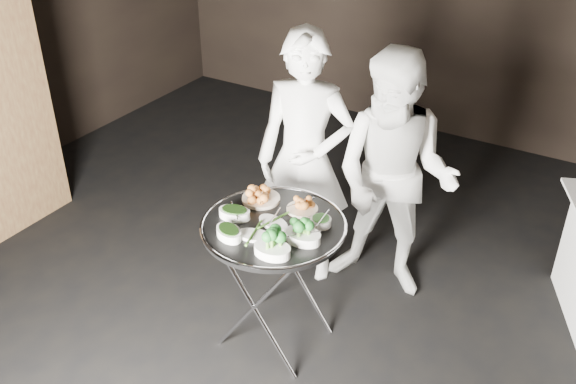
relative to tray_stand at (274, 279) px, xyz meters
The scene contains 15 objects.
floor 0.53m from the tray_stand, 107.19° to the right, with size 6.00×7.00×0.05m, color black.
tray_stand is the anchor object (origin of this frame).
serving_tray 0.36m from the tray_stand, ahead, with size 0.79×0.79×0.04m.
potato_plate_a 0.48m from the tray_stand, 138.44° to the left, with size 0.22×0.22×0.08m.
potato_plate_b 0.45m from the tray_stand, 73.12° to the left, with size 0.18×0.18×0.06m.
greens_bowl 0.48m from the tray_stand, 29.64° to the left, with size 0.11×0.11×0.07m.
asparagus_plate_a 0.39m from the tray_stand, 96.54° to the right, with size 0.22×0.15×0.04m.
asparagus_plate_b 0.42m from the tray_stand, 99.30° to the right, with size 0.21×0.15×0.04m.
spinach_bowl_a 0.46m from the tray_stand, 167.15° to the right, with size 0.20×0.15×0.07m.
spinach_bowl_b 0.48m from the tray_stand, 122.10° to the right, with size 0.20×0.17×0.07m.
broccoli_bowl_a 0.46m from the tray_stand, 12.62° to the right, with size 0.20×0.15×0.08m.
broccoli_bowl_b 0.49m from the tray_stand, 58.97° to the right, with size 0.21×0.16×0.08m.
serving_utensils 0.42m from the tray_stand, 76.29° to the left, with size 0.57×0.41×0.01m.
waiter_left 0.82m from the tray_stand, 106.39° to the left, with size 0.61×0.40×1.68m, color white.
waiter_right 0.96m from the tray_stand, 66.49° to the left, with size 0.79×0.61×1.62m, color white.
Camera 1 is at (1.62, -2.18, 2.75)m, focal length 40.00 mm.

